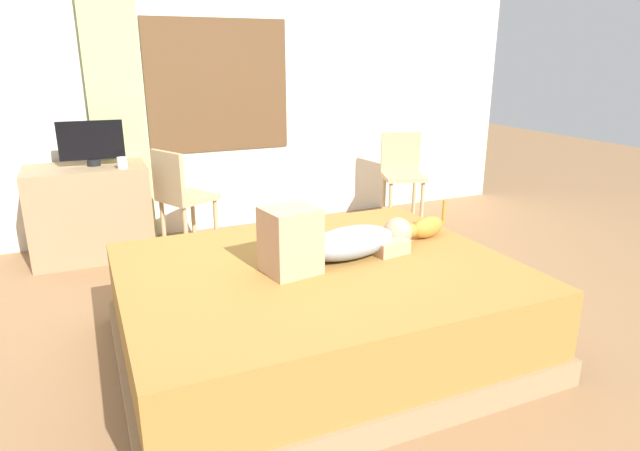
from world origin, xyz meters
TOP-DOWN VIEW (x-y plane):
  - ground_plane at (0.00, 0.00)m, footprint 16.00×16.00m
  - back_wall_with_window at (0.00, 2.47)m, footprint 6.40×0.14m
  - bed at (0.01, -0.04)m, footprint 2.08×1.70m
  - person_lying at (0.12, -0.02)m, footprint 0.94×0.39m
  - cat at (0.78, 0.11)m, footprint 0.35×0.18m
  - desk at (-1.06, 2.07)m, footprint 0.90×0.56m
  - tv_monitor at (-0.99, 2.07)m, footprint 0.48×0.10m
  - cup at (-0.79, 1.87)m, footprint 0.08×0.08m
  - chair_by_desk at (-0.38, 1.83)m, footprint 0.51×0.51m
  - chair_spare at (1.74, 1.88)m, footprint 0.48×0.48m
  - curtain_left at (-0.76, 2.35)m, footprint 0.44×0.06m

SIDE VIEW (x-z plane):
  - ground_plane at x=0.00m, z-range 0.00..0.00m
  - bed at x=0.01m, z-range 0.00..0.50m
  - desk at x=-1.06m, z-range 0.00..0.74m
  - chair_by_desk at x=-0.38m, z-range 0.08..0.94m
  - chair_spare at x=1.74m, z-range 0.08..0.94m
  - cat at x=0.78m, z-range 0.47..0.68m
  - person_lying at x=0.12m, z-range 0.45..0.79m
  - cup at x=-0.79m, z-range 0.74..0.83m
  - tv_monitor at x=-0.99m, z-range 0.75..1.10m
  - curtain_left at x=-0.76m, z-range 0.00..2.47m
  - back_wall_with_window at x=0.00m, z-range 0.00..2.90m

